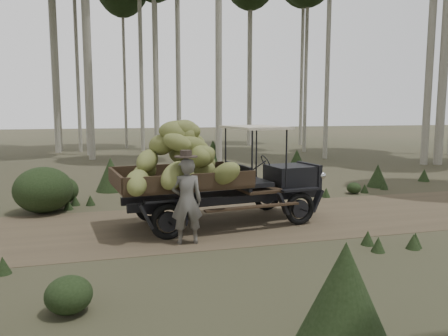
{
  "coord_description": "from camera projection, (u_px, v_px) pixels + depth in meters",
  "views": [
    {
      "loc": [
        -3.41,
        -9.94,
        2.69
      ],
      "look_at": [
        -0.68,
        -0.04,
        1.34
      ],
      "focal_mm": 35.0,
      "sensor_mm": 36.0,
      "label": 1
    }
  ],
  "objects": [
    {
      "name": "undergrowth",
      "position": [
        129.0,
        211.0,
        9.46
      ],
      "size": [
        20.81,
        24.88,
        1.35
      ],
      "color": "#233319",
      "rests_on": "ground"
    },
    {
      "name": "ground",
      "position": [
        250.0,
        221.0,
        10.75
      ],
      "size": [
        120.0,
        120.0,
        0.0
      ],
      "primitive_type": "plane",
      "color": "#473D2B",
      "rests_on": "ground"
    },
    {
      "name": "banana_truck",
      "position": [
        202.0,
        164.0,
        10.04
      ],
      "size": [
        5.25,
        2.77,
        2.58
      ],
      "rotation": [
        0.0,
        0.0,
        0.12
      ],
      "color": "black",
      "rests_on": "ground"
    },
    {
      "name": "farmer",
      "position": [
        187.0,
        200.0,
        8.79
      ],
      "size": [
        0.66,
        0.49,
        1.92
      ],
      "rotation": [
        0.0,
        0.0,
        3.09
      ],
      "color": "#585551",
      "rests_on": "ground"
    },
    {
      "name": "dirt_track",
      "position": [
        250.0,
        221.0,
        10.75
      ],
      "size": [
        70.0,
        4.0,
        0.01
      ],
      "primitive_type": "cube",
      "color": "brown",
      "rests_on": "ground"
    }
  ]
}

